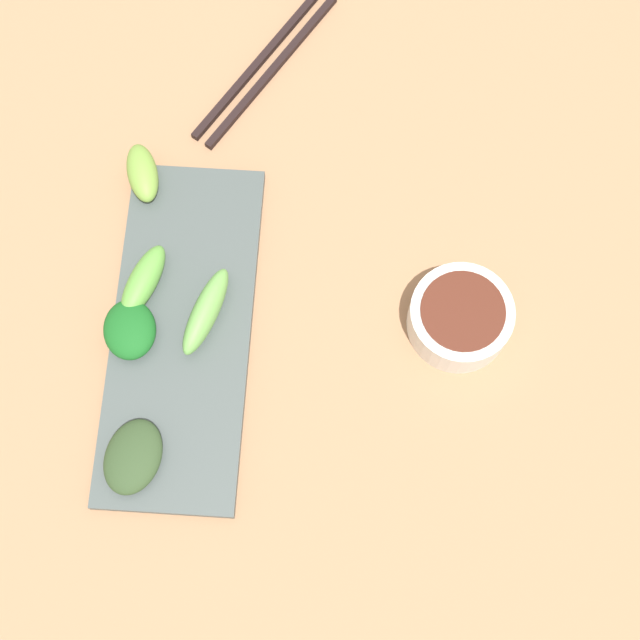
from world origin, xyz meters
name	(u,v)px	position (x,y,z in m)	size (l,w,h in m)	color
tabletop	(289,349)	(0.00, 0.00, 0.01)	(2.10, 2.10, 0.02)	#A17552
sauce_bowl	(460,317)	(-0.17, -0.03, 0.04)	(0.10, 0.10, 0.04)	silver
serving_plate	(182,332)	(0.11, -0.01, 0.03)	(0.14, 0.36, 0.01)	#454F4D
broccoli_leafy_0	(133,457)	(0.14, 0.12, 0.04)	(0.05, 0.07, 0.02)	#2F4525
broccoli_stalk_1	(206,311)	(0.08, -0.02, 0.05)	(0.02, 0.09, 0.03)	#69A94E
broccoli_stalk_2	(143,281)	(0.15, -0.05, 0.04)	(0.03, 0.08, 0.03)	#5EA140
broccoli_stalk_3	(142,173)	(0.16, -0.17, 0.04)	(0.03, 0.07, 0.03)	#739F3E
broccoli_leafy_4	(130,327)	(0.15, 0.00, 0.04)	(0.05, 0.06, 0.02)	#185E1F
chopsticks	(266,66)	(0.05, -0.32, 0.02)	(0.14, 0.21, 0.01)	black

